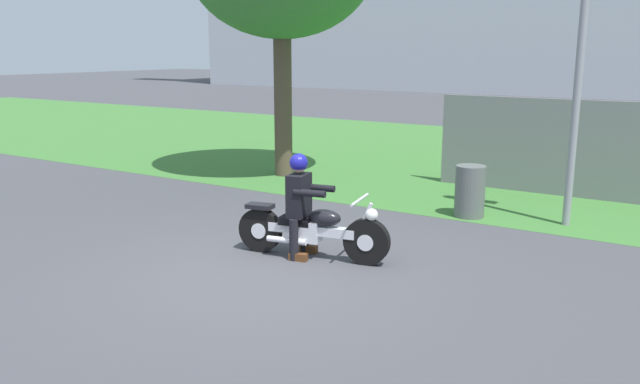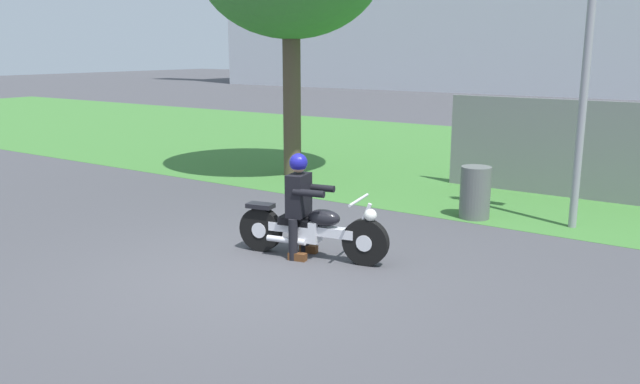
% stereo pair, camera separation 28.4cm
% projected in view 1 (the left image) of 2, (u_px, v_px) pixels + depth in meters
% --- Properties ---
extents(ground, '(120.00, 120.00, 0.00)m').
position_uv_depth(ground, '(255.00, 275.00, 7.82)').
color(ground, '#424247').
extents(grass_verge, '(60.00, 12.00, 0.01)m').
position_uv_depth(grass_verge, '(499.00, 160.00, 15.84)').
color(grass_verge, '#3D7533').
rests_on(grass_verge, ground).
extents(motorcycle_lead, '(2.09, 0.74, 0.86)m').
position_uv_depth(motorcycle_lead, '(312.00, 230.00, 8.38)').
color(motorcycle_lead, black).
rests_on(motorcycle_lead, ground).
extents(rider_lead, '(0.61, 0.53, 1.38)m').
position_uv_depth(rider_lead, '(300.00, 197.00, 8.35)').
color(rider_lead, black).
rests_on(rider_lead, ground).
extents(streetlight_pole, '(0.96, 0.20, 5.11)m').
position_uv_depth(streetlight_pole, '(593.00, 10.00, 9.26)').
color(streetlight_pole, gray).
rests_on(streetlight_pole, ground).
extents(trash_can, '(0.49, 0.49, 0.85)m').
position_uv_depth(trash_can, '(470.00, 191.00, 10.44)').
color(trash_can, '#595E5B').
rests_on(trash_can, ground).
extents(fence_segment, '(7.00, 0.06, 1.80)m').
position_uv_depth(fence_segment, '(631.00, 153.00, 11.25)').
color(fence_segment, slate).
rests_on(fence_segment, ground).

